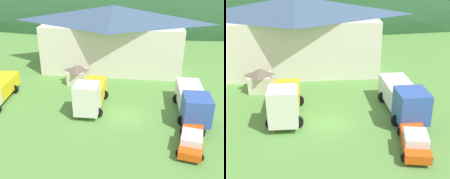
% 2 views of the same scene
% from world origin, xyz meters
% --- Properties ---
extents(ground_plane, '(200.00, 200.00, 0.00)m').
position_xyz_m(ground_plane, '(0.00, 0.00, 0.00)').
color(ground_plane, '#5B9342').
extents(forested_hill_backdrop, '(161.98, 60.00, 31.34)m').
position_xyz_m(forested_hill_backdrop, '(0.00, 61.06, 0.00)').
color(forested_hill_backdrop, '#234C28').
rests_on(forested_hill_backdrop, ground).
extents(depot_building, '(21.04, 10.24, 9.15)m').
position_xyz_m(depot_building, '(-3.27, 14.86, 4.72)').
color(depot_building, silver).
rests_on(depot_building, ground).
extents(play_shed_cream, '(2.48, 2.56, 2.47)m').
position_xyz_m(play_shed_cream, '(-7.27, 8.00, 1.27)').
color(play_shed_cream, beige).
rests_on(play_shed_cream, ground).
extents(heavy_rig_striped, '(3.26, 7.07, 3.71)m').
position_xyz_m(heavy_rig_striped, '(-4.15, 1.29, 1.79)').
color(heavy_rig_striped, silver).
rests_on(heavy_rig_striped, ground).
extents(box_truck_blue, '(3.52, 8.10, 3.26)m').
position_xyz_m(box_truck_blue, '(6.69, 1.25, 1.69)').
color(box_truck_blue, '#3356AD').
rests_on(box_truck_blue, ground).
extents(service_pickup_orange, '(2.95, 5.50, 1.66)m').
position_xyz_m(service_pickup_orange, '(5.96, -4.50, 0.83)').
color(service_pickup_orange, '#E85011').
rests_on(service_pickup_orange, ground).
extents(traffic_cone_near_pickup, '(0.36, 0.36, 0.61)m').
position_xyz_m(traffic_cone_near_pickup, '(-3.57, 4.05, 0.00)').
color(traffic_cone_near_pickup, orange).
rests_on(traffic_cone_near_pickup, ground).
extents(traffic_cone_mid_row, '(0.36, 0.36, 0.49)m').
position_xyz_m(traffic_cone_mid_row, '(-5.09, -1.04, 0.00)').
color(traffic_cone_mid_row, orange).
rests_on(traffic_cone_mid_row, ground).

